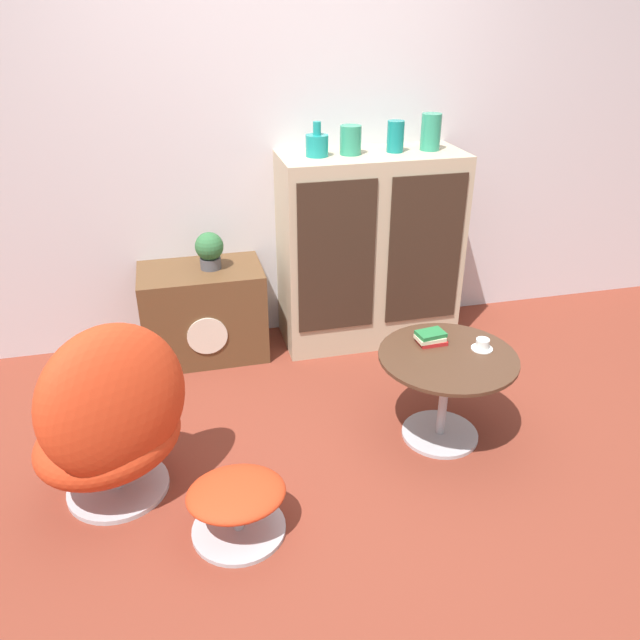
{
  "coord_description": "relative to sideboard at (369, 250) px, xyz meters",
  "views": [
    {
      "loc": [
        -0.67,
        -2.21,
        2.01
      ],
      "look_at": [
        0.0,
        0.52,
        0.55
      ],
      "focal_mm": 35.0,
      "sensor_mm": 36.0,
      "label": 1
    }
  ],
  "objects": [
    {
      "name": "wall_back",
      "position": [
        -0.51,
        0.27,
        0.7
      ],
      "size": [
        6.4,
        0.06,
        2.6
      ],
      "color": "silver",
      "rests_on": "ground_plane"
    },
    {
      "name": "teacup",
      "position": [
        0.23,
        -1.11,
        -0.1
      ],
      "size": [
        0.1,
        0.1,
        0.05
      ],
      "color": "white",
      "rests_on": "coffee_table"
    },
    {
      "name": "egg_chair",
      "position": [
        -1.52,
        -1.2,
        -0.19
      ],
      "size": [
        0.86,
        0.84,
        0.89
      ],
      "color": "#B7B7BC",
      "rests_on": "ground_plane"
    },
    {
      "name": "potted_plant",
      "position": [
        -0.98,
        0.01,
        0.09
      ],
      "size": [
        0.17,
        0.17,
        0.22
      ],
      "color": "#4C4C51",
      "rests_on": "tv_console"
    },
    {
      "name": "ground_plane",
      "position": [
        -0.51,
        -1.28,
        -0.6
      ],
      "size": [
        12.0,
        12.0,
        0.0
      ],
      "primitive_type": "plane",
      "color": "brown"
    },
    {
      "name": "vase_inner_right",
      "position": [
        0.14,
        0.0,
        0.69
      ],
      "size": [
        0.1,
        0.1,
        0.18
      ],
      "color": "#147A75",
      "rests_on": "sideboard"
    },
    {
      "name": "ottoman",
      "position": [
        -1.04,
        -1.53,
        -0.43
      ],
      "size": [
        0.41,
        0.4,
        0.25
      ],
      "color": "#B7B7BC",
      "rests_on": "ground_plane"
    },
    {
      "name": "vase_leftmost",
      "position": [
        -0.33,
        0.0,
        0.67
      ],
      "size": [
        0.13,
        0.13,
        0.19
      ],
      "color": "teal",
      "rests_on": "sideboard"
    },
    {
      "name": "book_stack",
      "position": [
        0.0,
        -1.0,
        -0.09
      ],
      "size": [
        0.15,
        0.11,
        0.06
      ],
      "color": "red",
      "rests_on": "coffee_table"
    },
    {
      "name": "tv_console",
      "position": [
        -1.05,
        0.01,
        -0.32
      ],
      "size": [
        0.73,
        0.46,
        0.57
      ],
      "color": "brown",
      "rests_on": "ground_plane"
    },
    {
      "name": "vase_rightmost",
      "position": [
        0.35,
        0.0,
        0.7
      ],
      "size": [
        0.12,
        0.12,
        0.21
      ],
      "color": "#2D8E6B",
      "rests_on": "sideboard"
    },
    {
      "name": "sideboard",
      "position": [
        0.0,
        0.0,
        0.0
      ],
      "size": [
        1.1,
        0.48,
        1.2
      ],
      "color": "tan",
      "rests_on": "ground_plane"
    },
    {
      "name": "coffee_table",
      "position": [
        0.04,
        -1.13,
        -0.26
      ],
      "size": [
        0.67,
        0.67,
        0.48
      ],
      "color": "#B7B7BC",
      "rests_on": "ground_plane"
    },
    {
      "name": "vase_inner_left",
      "position": [
        -0.14,
        0.0,
        0.68
      ],
      "size": [
        0.12,
        0.12,
        0.16
      ],
      "color": "#2D8E6B",
      "rests_on": "sideboard"
    }
  ]
}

